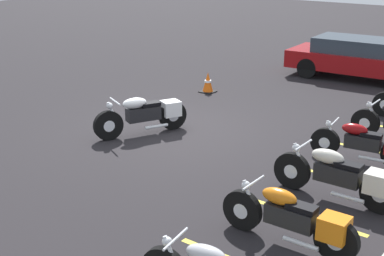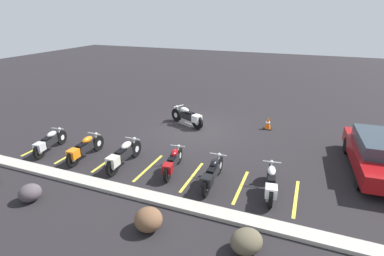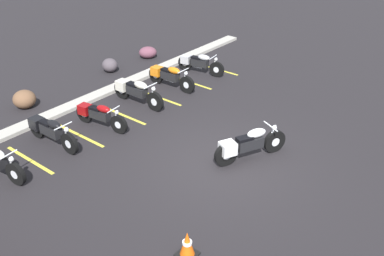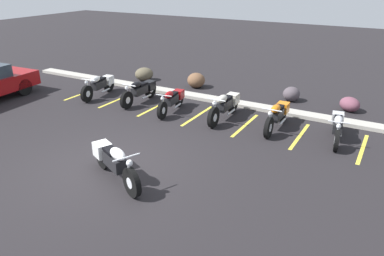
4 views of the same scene
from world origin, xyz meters
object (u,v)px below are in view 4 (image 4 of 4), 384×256
landscape_rock_0 (350,104)px  landscape_rock_1 (144,74)px  parked_bike_4 (277,115)px  landscape_rock_2 (291,94)px  motorcycle_white_featured (114,161)px  parked_bike_2 (172,100)px  parked_bike_5 (337,126)px  parked_bike_3 (225,105)px  parked_bike_0 (100,85)px  landscape_rock_3 (196,80)px  parked_bike_1 (141,90)px

landscape_rock_0 → landscape_rock_1: size_ratio=0.93×
parked_bike_4 → landscape_rock_2: parked_bike_4 is taller
motorcycle_white_featured → parked_bike_4: bearing=89.4°
motorcycle_white_featured → parked_bike_2: motorcycle_white_featured is taller
parked_bike_2 → parked_bike_4: 3.62m
parked_bike_2 → landscape_rock_1: size_ratio=2.44×
landscape_rock_2 → parked_bike_4: bearing=-83.0°
landscape_rock_2 → parked_bike_5: bearing=-53.1°
parked_bike_3 → parked_bike_5: 3.49m
parked_bike_5 → landscape_rock_1: (-8.56, 2.42, -0.13)m
parked_bike_5 → landscape_rock_0: parked_bike_5 is taller
motorcycle_white_featured → landscape_rock_0: bearing=86.9°
parked_bike_4 → landscape_rock_2: size_ratio=3.19×
parked_bike_3 → parked_bike_0: bearing=-89.0°
parked_bike_4 → landscape_rock_1: bearing=-110.7°
landscape_rock_0 → parked_bike_4: bearing=-122.3°
landscape_rock_0 → landscape_rock_2: bearing=177.4°
landscape_rock_1 → landscape_rock_3: (2.53, 0.18, 0.02)m
motorcycle_white_featured → parked_bike_4: motorcycle_white_featured is taller
parked_bike_5 → landscape_rock_0: (-0.04, 2.70, -0.17)m
landscape_rock_0 → landscape_rock_1: (-8.53, -0.28, 0.04)m
parked_bike_4 → parked_bike_3: bearing=-89.8°
parked_bike_3 → landscape_rock_1: 5.65m
parked_bike_4 → landscape_rock_1: (-6.81, 2.43, -0.15)m
parked_bike_4 → parked_bike_2: bearing=-86.0°
parked_bike_1 → parked_bike_4: size_ratio=1.01×
motorcycle_white_featured → parked_bike_1: 5.59m
parked_bike_3 → landscape_rock_1: size_ratio=2.74×
landscape_rock_2 → landscape_rock_3: landscape_rock_3 is taller
motorcycle_white_featured → parked_bike_3: motorcycle_white_featured is taller
parked_bike_4 → parked_bike_1: bearing=-90.7°
parked_bike_1 → parked_bike_5: parked_bike_1 is taller
parked_bike_1 → landscape_rock_2: (4.81, 2.84, -0.17)m
landscape_rock_0 → landscape_rock_3: 6.00m
motorcycle_white_featured → landscape_rock_0: 8.58m
landscape_rock_1 → parked_bike_0: bearing=-94.0°
parked_bike_3 → landscape_rock_0: 4.42m
parked_bike_4 → landscape_rock_2: bearing=-174.0°
parked_bike_4 → parked_bike_5: size_ratio=1.05×
parked_bike_3 → motorcycle_white_featured: bearing=-7.6°
parked_bike_1 → landscape_rock_3: parked_bike_1 is taller
parked_bike_0 → landscape_rock_2: size_ratio=3.17×
parked_bike_5 → landscape_rock_2: size_ratio=3.04×
parked_bike_5 → landscape_rock_1: bearing=-115.1°
parked_bike_1 → parked_bike_0: bearing=-86.3°
parked_bike_5 → landscape_rock_2: bearing=-152.4°
parked_bike_2 → landscape_rock_3: size_ratio=2.62×
parked_bike_4 → landscape_rock_2: 2.83m
parked_bike_0 → parked_bike_3: parked_bike_3 is taller
motorcycle_white_featured → landscape_rock_3: (-1.96, 7.47, -0.16)m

